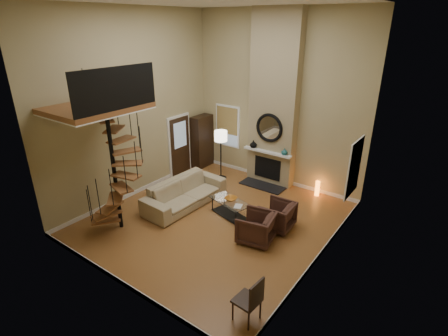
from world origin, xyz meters
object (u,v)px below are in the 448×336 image
Objects in this scene: sofa at (185,192)px; floor_lamp at (221,140)px; armchair_near at (280,216)px; armchair_far at (259,228)px; side_chair at (251,299)px; hutch at (202,142)px; coffee_table at (230,206)px; accent_lamp at (317,188)px.

floor_lamp is (-0.26, 2.14, 1.02)m from sofa.
armchair_near is 0.96× the size of armchair_far.
sofa is at bearing -107.77° from armchair_far.
hutch is at bearing 135.82° from side_chair.
sofa is 3.23× the size of armchair_near.
armchair_near reaches higher than coffee_table.
accent_lamp is (0.08, 2.38, -0.10)m from armchair_near.
armchair_near is at bearing 108.55° from side_chair.
coffee_table is (2.97, -2.42, -0.67)m from hutch.
coffee_table is (-1.45, -0.23, -0.07)m from armchair_near.
armchair_near is at bearing -91.95° from accent_lamp.
hutch reaches higher than coffee_table.
armchair_near is 0.83m from armchair_far.
sofa is 4.13m from accent_lamp.
hutch is 3.14m from sofa.
hutch is at bearing 140.76° from coffee_table.
sofa is 3.09× the size of armchair_far.
accent_lamp is at bearing 12.69° from floor_lamp.
hutch is 0.74× the size of sofa.
side_chair is at bearing -121.04° from sofa.
coffee_table is at bearing -76.98° from sofa.
side_chair is (3.93, -2.61, 0.13)m from sofa.
side_chair reaches higher than sofa.
hutch is 1.11× the size of floor_lamp.
sofa is at bearing -60.43° from hutch.
side_chair reaches higher than armchair_far.
accent_lamp reaches higher than coffee_table.
armchair_far reaches higher than accent_lamp.
side_chair is at bearing 15.72° from armchair_near.
coffee_table is at bearing -47.78° from floor_lamp.
armchair_far is at bearing -39.31° from floor_lamp.
sofa is at bearing -135.96° from accent_lamp.
accent_lamp is 5.57m from side_chair.
armchair_far reaches higher than armchair_near.
floor_lamp is 3.51m from accent_lamp.
sofa is 2.39m from floor_lamp.
side_chair is at bearing -44.18° from hutch.
coffee_table is (-1.31, 0.59, -0.07)m from armchair_far.
sofa is 2.05× the size of coffee_table.
side_chair reaches higher than armchair_near.
hutch is 4.96m from armchair_near.
sofa is at bearing -169.55° from coffee_table.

